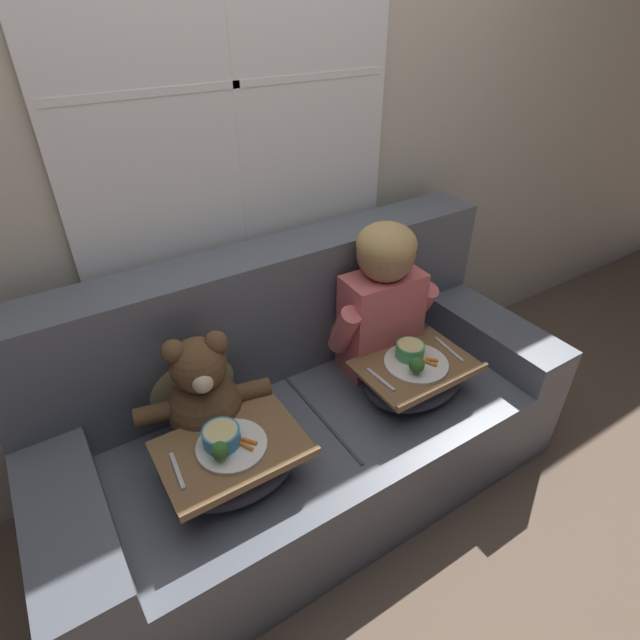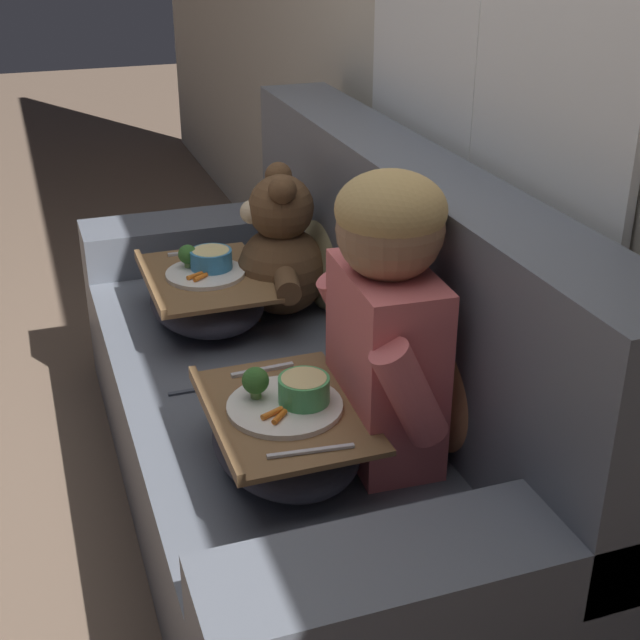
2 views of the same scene
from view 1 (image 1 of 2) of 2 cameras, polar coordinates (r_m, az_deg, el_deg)
The scene contains 9 objects.
ground_plane at distance 2.21m, azimuth -0.72°, elevation -17.78°, with size 14.00×14.00×0.00m, color brown.
wall_back_with_window at distance 1.87m, azimuth -9.77°, elevation 20.25°, with size 8.00×0.08×2.60m.
couch at distance 2.01m, azimuth -1.93°, elevation -10.49°, with size 1.94×0.85×0.94m.
throw_pillow_behind_child at distance 2.11m, azimuth 4.38°, elevation 1.09°, with size 0.38×0.18×0.39m.
throw_pillow_behind_teddy at distance 1.84m, azimuth -14.84°, elevation -5.75°, with size 0.37×0.18×0.38m.
child_figure at distance 1.93m, azimuth 7.19°, elevation 3.09°, with size 0.45×0.22×0.62m.
teddy_bear at distance 1.73m, azimuth -13.14°, elevation -8.57°, with size 0.46×0.33×0.42m.
lap_tray_child at distance 1.95m, azimuth 10.69°, elevation -6.43°, with size 0.43×0.31×0.22m.
lap_tray_teddy at distance 1.66m, azimuth -9.84°, elevation -15.57°, with size 0.45×0.33×0.22m.
Camera 1 is at (-0.71, -1.17, 1.74)m, focal length 28.00 mm.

